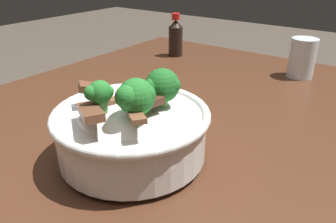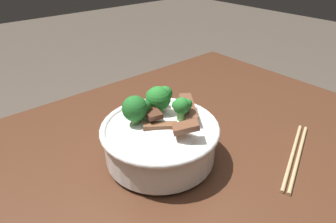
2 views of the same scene
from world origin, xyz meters
name	(u,v)px [view 1 (image 1 of 2)]	position (x,y,z in m)	size (l,w,h in m)	color
dining_table	(137,203)	(0.00, 0.00, 0.62)	(1.21, 0.81, 0.76)	#472819
rice_bowl	(132,126)	(0.05, 0.04, 0.81)	(0.22, 0.22, 0.14)	white
drinking_glass	(302,61)	(-0.46, 0.13, 0.80)	(0.06, 0.06, 0.09)	white
soy_sauce_bottle	(176,37)	(-0.44, -0.22, 0.81)	(0.04, 0.04, 0.12)	black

